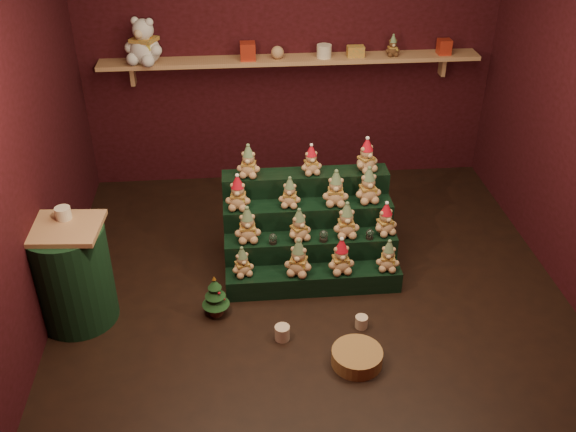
{
  "coord_description": "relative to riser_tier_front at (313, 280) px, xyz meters",
  "views": [
    {
      "loc": [
        -0.55,
        -4.02,
        3.25
      ],
      "look_at": [
        -0.17,
        0.25,
        0.57
      ],
      "focal_mm": 40.0,
      "sensor_mm": 36.0,
      "label": 1
    }
  ],
  "objects": [
    {
      "name": "teddy_14",
      "position": [
        0.51,
        0.65,
        0.77
      ],
      "size": [
        0.26,
        0.26,
        0.28
      ],
      "primitive_type": null,
      "rotation": [
        0.0,
        0.0,
        0.48
      ],
      "color": "tan",
      "rests_on": "riser_tier_back"
    },
    {
      "name": "teddy_5",
      "position": [
        -0.1,
        0.2,
        0.41
      ],
      "size": [
        0.25,
        0.24,
        0.27
      ],
      "primitive_type": null,
      "rotation": [
        0.0,
        0.0,
        0.47
      ],
      "color": "tan",
      "rests_on": "riser_tier_midfront"
    },
    {
      "name": "ground",
      "position": [
        -0.01,
        -0.03,
        -0.09
      ],
      "size": [
        4.0,
        4.0,
        0.0
      ],
      "primitive_type": "plane",
      "color": "black",
      "rests_on": "ground"
    },
    {
      "name": "gift_tin_cream",
      "position": [
        0.3,
        1.82,
        1.29
      ],
      "size": [
        0.14,
        0.14,
        0.12
      ],
      "primitive_type": "cylinder",
      "color": "beige",
      "rests_on": "back_shelf"
    },
    {
      "name": "front_wall",
      "position": [
        -0.01,
        -2.08,
        1.31
      ],
      "size": [
        4.0,
        0.1,
        2.8
      ],
      "primitive_type": "cube",
      "color": "black",
      "rests_on": "ground"
    },
    {
      "name": "teddy_10",
      "position": [
        0.22,
        0.43,
        0.6
      ],
      "size": [
        0.23,
        0.21,
        0.3
      ],
      "primitive_type": null,
      "rotation": [
        0.0,
        0.0,
        -0.11
      ],
      "color": "tan",
      "rests_on": "riser_tier_midback"
    },
    {
      "name": "riser_tier_front",
      "position": [
        0.0,
        0.0,
        0.0
      ],
      "size": [
        1.4,
        0.22,
        0.18
      ],
      "primitive_type": "cube",
      "color": "black",
      "rests_on": "ground"
    },
    {
      "name": "shelf_plush_ball",
      "position": [
        -0.14,
        1.82,
        1.29
      ],
      "size": [
        0.12,
        0.12,
        0.12
      ],
      "primitive_type": "sphere",
      "color": "tan",
      "rests_on": "back_shelf"
    },
    {
      "name": "teddy_3",
      "position": [
        0.59,
        -0.01,
        0.22
      ],
      "size": [
        0.22,
        0.2,
        0.26
      ],
      "primitive_type": null,
      "rotation": [
        0.0,
        0.0,
        -0.21
      ],
      "color": "tan",
      "rests_on": "riser_tier_front"
    },
    {
      "name": "teddy_11",
      "position": [
        0.49,
        0.45,
        0.6
      ],
      "size": [
        0.24,
        0.22,
        0.3
      ],
      "primitive_type": null,
      "rotation": [
        0.0,
        0.0,
        0.13
      ],
      "color": "tan",
      "rests_on": "riser_tier_midback"
    },
    {
      "name": "riser_tier_back",
      "position": [
        0.0,
        0.66,
        0.27
      ],
      "size": [
        1.4,
        0.22,
        0.72
      ],
      "primitive_type": "cube",
      "color": "black",
      "rests_on": "ground"
    },
    {
      "name": "wicker_basket",
      "position": [
        0.2,
        -0.85,
        -0.03
      ],
      "size": [
        0.4,
        0.4,
        0.11
      ],
      "primitive_type": "cylinder",
      "rotation": [
        0.0,
        0.0,
        -0.15
      ],
      "color": "#9B6F3E",
      "rests_on": "ground"
    },
    {
      "name": "snow_globe_c",
      "position": [
        0.47,
        0.16,
        0.31
      ],
      "size": [
        0.06,
        0.06,
        0.08
      ],
      "color": "black",
      "rests_on": "riser_tier_midfront"
    },
    {
      "name": "teddy_12",
      "position": [
        -0.47,
        0.65,
        0.77
      ],
      "size": [
        0.23,
        0.21,
        0.27
      ],
      "primitive_type": null,
      "rotation": [
        0.0,
        0.0,
        -0.19
      ],
      "color": "tan",
      "rests_on": "riser_tier_back"
    },
    {
      "name": "snow_globe_b",
      "position": [
        0.09,
        0.16,
        0.32
      ],
      "size": [
        0.07,
        0.07,
        0.1
      ],
      "color": "black",
      "rests_on": "riser_tier_midfront"
    },
    {
      "name": "brown_bear",
      "position": [
        0.95,
        1.81,
        1.33
      ],
      "size": [
        0.15,
        0.13,
        0.2
      ],
      "primitive_type": null,
      "rotation": [
        0.0,
        0.0,
        0.06
      ],
      "color": "#4F331A",
      "rests_on": "back_shelf"
    },
    {
      "name": "mug_right",
      "position": [
        0.3,
        -0.48,
        -0.04
      ],
      "size": [
        0.09,
        0.09,
        0.09
      ],
      "primitive_type": "cylinder",
      "color": "beige",
      "rests_on": "ground"
    },
    {
      "name": "scarf_gift_box",
      "position": [
        0.6,
        1.82,
        1.28
      ],
      "size": [
        0.16,
        0.1,
        0.1
      ],
      "primitive_type": "cube",
      "color": "orange",
      "rests_on": "back_shelf"
    },
    {
      "name": "gift_tin_red_a",
      "position": [
        -0.42,
        1.82,
        1.31
      ],
      "size": [
        0.14,
        0.14,
        0.16
      ],
      "primitive_type": "cube",
      "color": "#B22F1B",
      "rests_on": "back_shelf"
    },
    {
      "name": "gift_tin_red_b",
      "position": [
        1.45,
        1.82,
        1.3
      ],
      "size": [
        0.12,
        0.12,
        0.14
      ],
      "primitive_type": "cube",
      "color": "#B22F1B",
      "rests_on": "back_shelf"
    },
    {
      "name": "teddy_4",
      "position": [
        -0.51,
        0.23,
        0.42
      ],
      "size": [
        0.21,
        0.19,
        0.3
      ],
      "primitive_type": null,
      "rotation": [
        0.0,
        0.0,
        0.01
      ],
      "color": "tan",
      "rests_on": "riser_tier_midfront"
    },
    {
      "name": "teddy_7",
      "position": [
        0.61,
        0.23,
        0.41
      ],
      "size": [
        0.24,
        0.23,
        0.27
      ],
      "primitive_type": null,
      "rotation": [
        0.0,
        0.0,
        0.34
      ],
      "color": "tan",
      "rests_on": "riser_tier_midfront"
    },
    {
      "name": "riser_tier_midfront",
      "position": [
        0.0,
        0.22,
        0.09
      ],
      "size": [
        1.4,
        0.22,
        0.36
      ],
      "primitive_type": "cube",
      "color": "black",
      "rests_on": "ground"
    },
    {
      "name": "table_ornament",
      "position": [
        -1.81,
        -0.08,
        0.78
      ],
      "size": [
        0.11,
        0.11,
        0.09
      ],
      "primitive_type": "cylinder",
      "color": "beige",
      "rests_on": "side_table"
    },
    {
      "name": "teddy_8",
      "position": [
        -0.57,
        0.43,
        0.59
      ],
      "size": [
        0.23,
        0.21,
        0.29
      ],
      "primitive_type": null,
      "rotation": [
        0.0,
        0.0,
        -0.14
      ],
      "color": "tan",
      "rests_on": "riser_tier_midback"
    },
    {
      "name": "riser_tier_midback",
      "position": [
        0.0,
        0.44,
        0.18
      ],
      "size": [
        1.4,
        0.22,
        0.54
      ],
      "primitive_type": "cube",
      "color": "black",
      "rests_on": "ground"
    },
    {
      "name": "side_table",
      "position": [
        -1.81,
        -0.18,
        0.32
      ],
      "size": [
        0.57,
        0.57,
        0.83
      ],
      "rotation": [
        0.0,
        0.0,
        -0.07
      ],
      "color": "#AB8055",
      "rests_on": "ground"
    },
    {
      "name": "teddy_0",
      "position": [
        -0.56,
        0.01,
        0.21
      ],
      "size": [
        0.22,
        0.21,
        0.25
      ],
      "primitive_type": null,
      "rotation": [
        0.0,
        0.0,
        0.32
      ],
      "color": "tan",
      "rests_on": "riser_tier_front"
    },
    {
      "name": "left_wall",
      "position": [
        -2.06,
        -0.03,
        1.31
      ],
      "size": [
        0.1,
        4.0,
        2.8
      ],
      "primitive_type": "cube",
      "color": "black",
      "rests_on": "ground"
    },
    {
      "name": "teddy_1",
      "position": [
        -0.12,
        -0.01,
        0.24
      ],
      "size": [
        0.27,
        0.26,
        0.31
      ],
      "primitive_type": null,
      "rotation": [
        0.0,
        0.0,
        -0.34
      ],
      "color": "tan",
      "rests_on": "riser_tier_front"
    },
    {
      "name": "teddy_9",
      "position": [
        -0.15,
        0.43,
        0.58
      ],
      "size": [
        0.21,
        0.19,
        0.25
      ],
      "primitive_type": null,
      "rotation": [
        0.0,
        0.0,
        -0.19
      ],
      "color": "tan",
      "rests_on": "riser_tier_midback"
    },
    {
      "name": "back_wall",
      "position": [
        -0.01,
        2.02,
        1.31
      ],
      "size": [
        4.0,
        0.1,
        2.8
      ],
      "primitive_type": "cube",
      "color": "black",
      "rests_on": "ground"
    },
    {
      "name": "back_shelf",
      "position": [
        -0.01,
        1.84,
        1.2
      ],
      "size": [
        3.6,
        0.26,
        0.24
      ],
      "color": "#AB8055",
      "rests_on": "ground"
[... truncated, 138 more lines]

